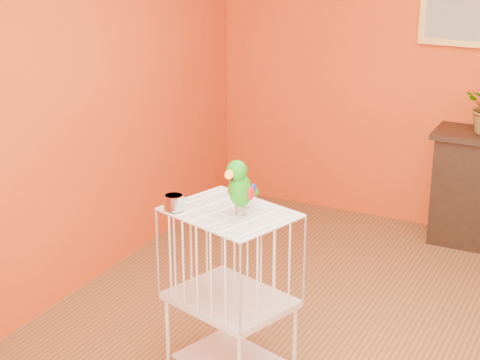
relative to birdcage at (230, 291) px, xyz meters
The scene contains 6 objects.
ground 0.89m from the birdcage, 36.72° to the left, with size 4.50×4.50×0.00m, color brown.
room_shell 1.29m from the birdcage, 36.72° to the left, with size 4.50×4.50×4.50m.
framed_picture 2.98m from the birdcage, 77.66° to the left, with size 0.62×0.04×0.50m.
birdcage is the anchor object (origin of this frame).
feed_cup 0.60m from the birdcage, 157.97° to the right, with size 0.11×0.11×0.08m, color silver.
parrot 0.63m from the birdcage, ahead, with size 0.15×0.28×0.31m.
Camera 1 is at (1.25, -3.95, 2.56)m, focal length 60.00 mm.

